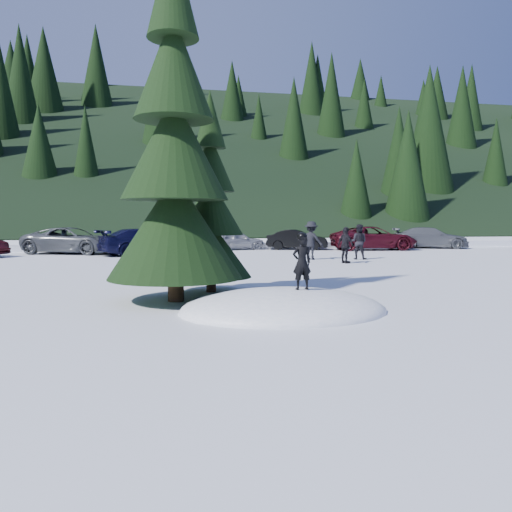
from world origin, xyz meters
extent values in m
plane|color=white|center=(0.00, 0.00, 0.00)|extent=(200.00, 200.00, 0.00)
ellipsoid|color=white|center=(0.00, 0.00, 0.00)|extent=(4.48, 3.52, 0.96)
cylinder|color=black|center=(-2.20, 1.80, 0.70)|extent=(0.38, 0.38, 1.40)
cone|color=black|center=(-2.20, 1.80, 1.79)|extent=(3.20, 3.20, 2.46)
cone|color=black|center=(-2.20, 1.80, 3.65)|extent=(2.54, 2.54, 2.46)
cone|color=black|center=(-2.20, 1.80, 5.51)|extent=(1.88, 1.88, 2.46)
cylinder|color=black|center=(-1.20, 3.20, 0.50)|extent=(0.26, 0.26, 1.00)
cone|color=black|center=(-1.20, 3.20, 1.16)|extent=(2.20, 2.20, 1.52)
cone|color=black|center=(-1.20, 3.20, 2.31)|extent=(1.75, 1.75, 1.52)
cone|color=black|center=(-1.20, 3.20, 3.46)|extent=(1.29, 1.29, 1.52)
cone|color=black|center=(-1.20, 3.20, 4.61)|extent=(0.84, 0.84, 1.52)
imported|color=black|center=(0.36, -0.13, 1.05)|extent=(0.43, 0.30, 1.13)
imported|color=black|center=(7.17, 12.92, 0.87)|extent=(1.07, 1.01, 1.74)
imported|color=black|center=(5.69, 10.89, 0.82)|extent=(0.71, 1.04, 1.64)
imported|color=black|center=(4.82, 13.23, 0.94)|extent=(1.39, 1.31, 1.88)
imported|color=#505558|center=(-7.40, 20.02, 0.76)|extent=(6.03, 4.37, 1.52)
imported|color=black|center=(-3.27, 18.16, 0.73)|extent=(5.45, 3.94, 1.47)
imported|color=gray|center=(2.48, 21.89, 0.62)|extent=(3.88, 2.26, 1.24)
imported|color=black|center=(6.44, 21.34, 0.66)|extent=(4.23, 2.57, 1.31)
imported|color=#3D0B15|center=(11.22, 20.04, 0.76)|extent=(5.74, 3.13, 1.53)
imported|color=#565A5F|center=(15.93, 21.14, 0.72)|extent=(5.38, 3.66, 1.45)
camera|label=1|loc=(-2.65, -10.21, 1.95)|focal=35.00mm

